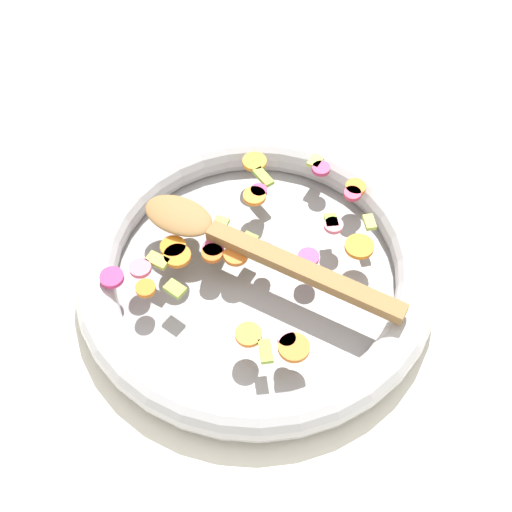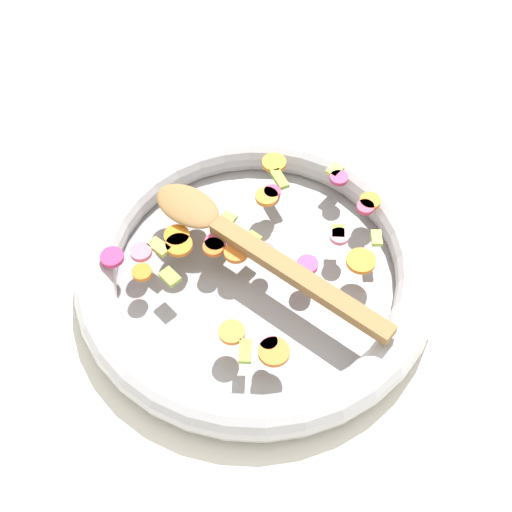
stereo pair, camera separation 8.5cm
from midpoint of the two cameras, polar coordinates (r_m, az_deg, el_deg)
ground_plane at (r=0.89m, az=-2.72°, el=-2.08°), size 4.00×4.00×0.00m
skillet at (r=0.87m, az=-2.78°, el=-1.27°), size 0.44×0.44×0.05m
chopped_vegetables at (r=0.85m, az=-3.34°, el=0.75°), size 0.29×0.36×0.01m
wooden_spoon at (r=0.84m, az=-4.00°, el=0.82°), size 0.32×0.19×0.01m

